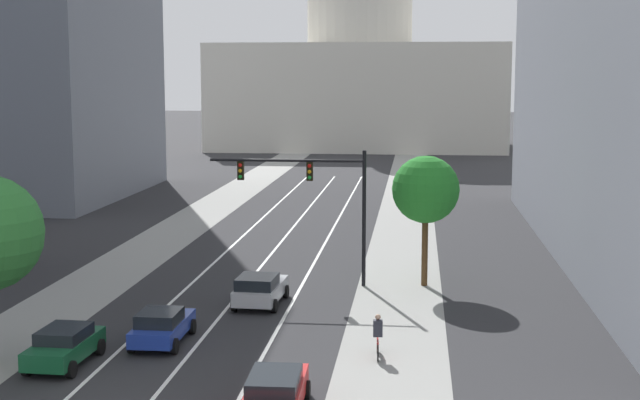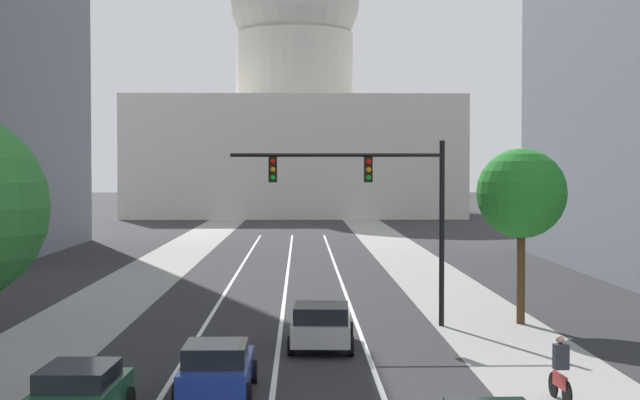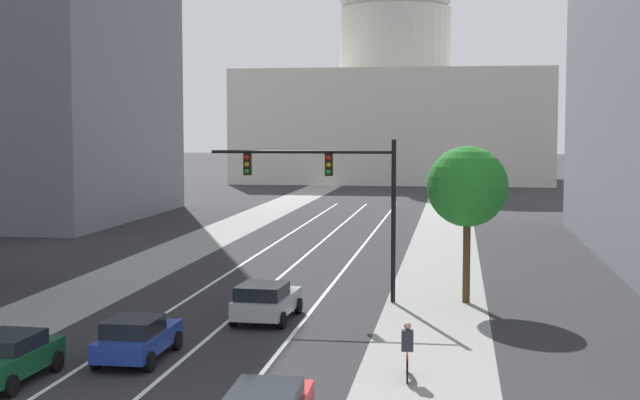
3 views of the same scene
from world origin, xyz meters
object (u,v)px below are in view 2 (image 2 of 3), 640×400
car_silver (322,325)px  car_green (79,395)px  traffic_signal_mast (376,194)px  cyclist (560,369)px  capitol_building (295,114)px  car_blue (217,368)px  street_tree_far_right (521,194)px

car_silver → car_green: bearing=151.4°
car_silver → traffic_signal_mast: 6.53m
car_green → cyclist: (11.72, 2.16, 0.09)m
capitol_building → car_green: bearing=-92.4°
capitol_building → traffic_signal_mast: (3.62, -89.94, -8.35)m
car_blue → car_silver: bearing=-24.0°
car_silver → car_green: 11.16m
car_blue → cyclist: bearing=-95.7°
car_green → traffic_signal_mast: size_ratio=0.50×
car_silver → car_green: car_silver is taller
car_green → capitol_building: bearing=-0.4°
capitol_building → car_green: (-4.35, -103.93, -12.63)m
cyclist → street_tree_far_right: (1.87, 12.28, 4.16)m
car_silver → traffic_signal_mast: (2.17, 4.46, 4.24)m
traffic_signal_mast → street_tree_far_right: 5.64m
car_silver → cyclist: 9.46m
car_silver → car_green: (-5.80, -9.54, -0.04)m
car_green → cyclist: size_ratio=2.37×
traffic_signal_mast → street_tree_far_right: traffic_signal_mast is taller
car_green → car_blue: (2.90, 3.03, -0.02)m
capitol_building → traffic_signal_mast: size_ratio=5.21×
car_green → traffic_signal_mast: bearing=-27.7°
capitol_building → street_tree_far_right: size_ratio=6.23×
car_blue → capitol_building: bearing=-0.9°
car_green → cyclist: cyclist is taller
street_tree_far_right → car_blue: bearing=-133.1°
capitol_building → car_silver: bearing=-89.1°
car_green → traffic_signal_mast: traffic_signal_mast is taller
cyclist → street_tree_far_right: size_ratio=0.25×
car_green → cyclist: bearing=-77.6°
capitol_building → traffic_signal_mast: 90.39m
car_silver → capitol_building: bearing=3.6°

